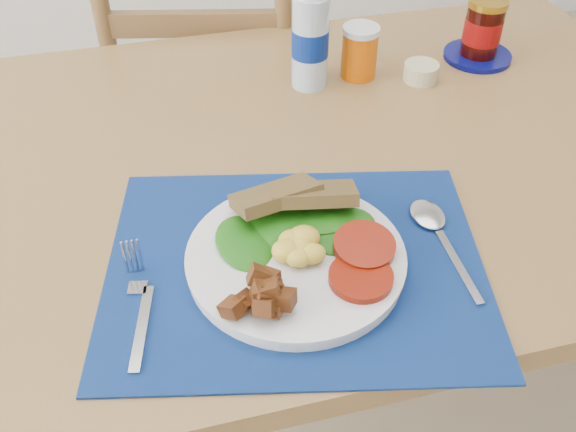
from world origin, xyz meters
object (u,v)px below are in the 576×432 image
at_px(water_bottle, 310,34).
at_px(juice_glass, 359,53).
at_px(jam_on_saucer, 482,33).
at_px(breakfast_plate, 292,256).
at_px(chair_far, 205,62).

distance_m(water_bottle, juice_glass, 0.11).
height_order(water_bottle, jam_on_saucer, water_bottle).
xyz_separation_m(juice_glass, jam_on_saucer, (0.25, 0.01, 0.01)).
xyz_separation_m(breakfast_plate, water_bottle, (0.15, 0.45, 0.08)).
bearing_deg(jam_on_saucer, water_bottle, -177.58).
distance_m(chair_far, breakfast_plate, 0.88).
bearing_deg(juice_glass, chair_far, 121.07).
xyz_separation_m(chair_far, juice_glass, (0.24, -0.40, 0.20)).
distance_m(water_bottle, jam_on_saucer, 0.35).
bearing_deg(water_bottle, breakfast_plate, -108.55).
relative_size(breakfast_plate, jam_on_saucer, 2.14).
relative_size(juice_glass, jam_on_saucer, 0.70).
relative_size(breakfast_plate, water_bottle, 1.24).
height_order(water_bottle, juice_glass, water_bottle).
relative_size(chair_far, breakfast_plate, 4.22).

